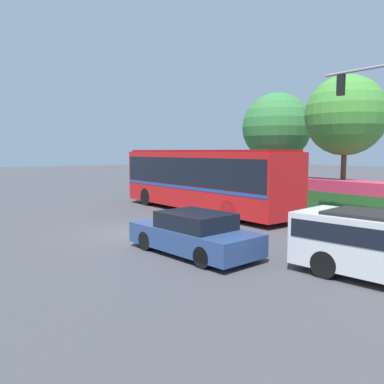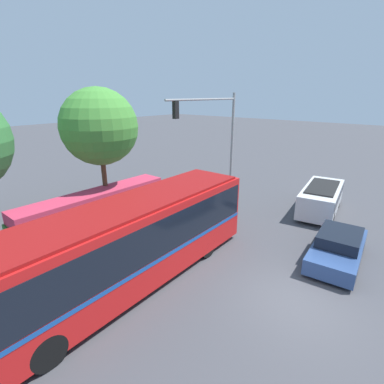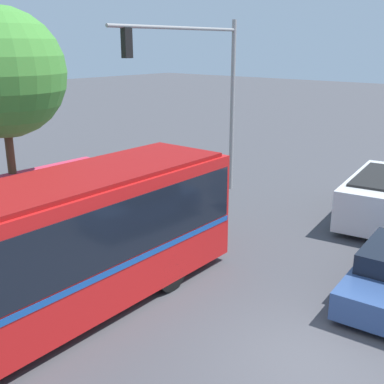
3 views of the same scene
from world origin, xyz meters
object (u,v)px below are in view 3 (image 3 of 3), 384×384
object	(u,v)px
street_tree_centre	(1,73)
city_bus	(24,254)
traffic_light_pole	(206,82)
suv_left_lane	(380,194)

from	to	relation	value
street_tree_centre	city_bus	bearing A→B (deg)	-117.65
city_bus	traffic_light_pole	bearing A→B (deg)	-163.87
city_bus	suv_left_lane	world-z (taller)	city_bus
suv_left_lane	street_tree_centre	xyz separation A→B (m)	(-8.09, 10.09, 4.08)
traffic_light_pole	street_tree_centre	xyz separation A→B (m)	(-6.13, 3.84, 0.43)
traffic_light_pole	suv_left_lane	bearing A→B (deg)	107.45
suv_left_lane	street_tree_centre	bearing A→B (deg)	-59.95
suv_left_lane	street_tree_centre	size ratio (longest dim) A/B	0.72
suv_left_lane	traffic_light_pole	world-z (taller)	traffic_light_pole
suv_left_lane	traffic_light_pole	xyz separation A→B (m)	(-1.96, 6.25, 3.65)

